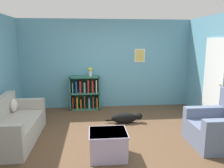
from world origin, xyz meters
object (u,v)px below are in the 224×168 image
Objects in this scene: couch at (12,126)px; bookshelf at (85,93)px; dog at (126,118)px; vase at (90,71)px; recliner_chair at (220,127)px; coffee_table at (108,144)px.

bookshelf is (1.40, 2.02, 0.17)m from couch.
bookshelf is at bearing 128.90° from dog.
couch is at bearing -124.71° from bookshelf.
bookshelf is 0.66m from vase.
dog is 1.80m from vase.
bookshelf is 3.80× the size of vase.
bookshelf is 3.67m from recliner_chair.
couch is 2.53m from dog.
vase is (-0.85, 1.24, 0.99)m from dog.
vase reaches higher than recliner_chair.
couch is at bearing -127.96° from vase.
vase reaches higher than couch.
vase is at bearing 52.04° from couch.
bookshelf reaches higher than coffee_table.
coffee_table is 0.70× the size of dog.
couch reaches higher than coffee_table.
bookshelf is at bearing 173.94° from vase.
recliner_chair is at bearing -7.66° from couch.
dog is (0.55, 1.57, -0.11)m from coffee_table.
recliner_chair is at bearing -44.25° from bookshelf.
vase is (1.56, 2.00, 0.81)m from couch.
recliner_chair reaches higher than couch.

